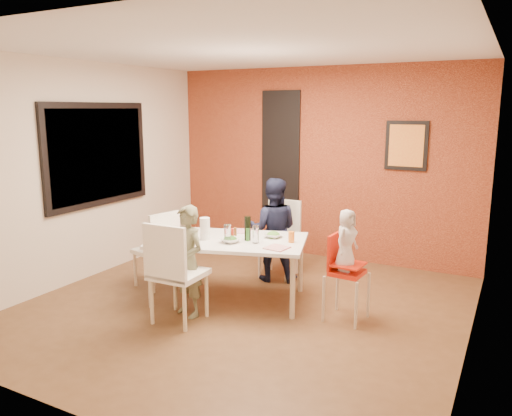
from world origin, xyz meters
The scene contains 35 objects.
ground centered at (0.00, 0.00, 0.00)m, with size 4.50×4.50×0.00m, color brown.
ceiling centered at (0.00, 0.00, 2.70)m, with size 4.50×4.50×0.02m, color silver.
wall_back centered at (0.00, 2.25, 1.35)m, with size 4.50×0.02×2.70m, color beige.
wall_front centered at (0.00, -2.25, 1.35)m, with size 4.50×0.02×2.70m, color beige.
wall_left centered at (-2.25, 0.00, 1.35)m, with size 0.02×4.50×2.70m, color beige.
wall_right centered at (2.25, 0.00, 1.35)m, with size 0.02×4.50×2.70m, color beige.
brick_accent_wall centered at (0.00, 2.23, 1.35)m, with size 4.50×0.02×2.70m, color maroon.
picture_window_frame centered at (-2.22, 0.20, 1.55)m, with size 0.05×1.70×1.30m, color black.
picture_window_pane centered at (-2.21, 0.20, 1.55)m, with size 0.02×1.55×1.15m, color black.
glassblock_strip centered at (-0.60, 2.21, 1.50)m, with size 0.55×0.03×1.70m, color silver.
glassblock_surround centered at (-0.60, 2.21, 1.50)m, with size 0.60×0.03×1.76m, color black.
art_print_frame centered at (1.20, 2.21, 1.65)m, with size 0.54×0.03×0.64m, color black.
art_print_canvas centered at (1.20, 2.19, 1.65)m, with size 0.44×0.01×0.54m, color #F39D36.
dining_table centered at (-0.26, 0.14, 0.64)m, with size 1.89×1.39×0.70m.
chair_near centered at (-0.40, -0.68, 0.58)m, with size 0.49×0.49×1.04m.
chair_far centered at (-0.12, 1.22, 0.54)m, with size 0.47×0.47×0.97m.
chair_left centered at (-1.19, 0.08, 0.52)m, with size 0.52×0.52×0.93m.
high_chair centered at (1.04, 0.23, 0.53)m, with size 0.40×0.40×0.89m.
child_near centered at (-0.41, -0.43, 0.58)m, with size 0.43×0.28×1.17m, color #616045.
child_far centered at (-0.11, 0.97, 0.65)m, with size 0.63×0.49×1.29m, color #161932.
toddler centered at (1.06, 0.23, 0.84)m, with size 0.31×0.20×0.63m, color beige.
plate_near_left centered at (-0.56, -0.29, 0.71)m, with size 0.21×0.21×0.01m, color white.
plate_far_mid centered at (-0.31, 0.50, 0.71)m, with size 0.22×0.22×0.01m, color white.
plate_near_right centered at (0.38, 0.05, 0.71)m, with size 0.22×0.22×0.01m, color silver.
plate_far_left centered at (-0.93, 0.22, 0.71)m, with size 0.20×0.20×0.01m, color white.
salad_bowl_a centered at (-0.17, 0.02, 0.73)m, with size 0.21×0.21×0.05m, color white.
salad_bowl_b centered at (0.15, 0.43, 0.73)m, with size 0.20×0.20×0.05m, color silver.
wine_bottle centered at (-0.05, 0.19, 0.84)m, with size 0.07×0.07×0.27m, color black.
wine_glass_a centered at (-0.17, -0.03, 0.81)m, with size 0.07×0.07×0.21m, color white.
wine_glass_b centered at (0.08, 0.13, 0.80)m, with size 0.07×0.07×0.19m, color white.
paper_towel_roll centered at (-0.48, 0.00, 0.83)m, with size 0.11×0.11×0.24m, color white.
condiment_red centered at (-0.19, 0.11, 0.77)m, with size 0.03×0.03×0.13m, color red.
condiment_green centered at (-0.03, 0.16, 0.78)m, with size 0.04×0.04×0.14m, color #2F7326.
condiment_brown centered at (-0.19, 0.18, 0.77)m, with size 0.03×0.03×0.13m, color brown.
sippy_cup centered at (0.41, 0.34, 0.76)m, with size 0.07×0.07×0.12m, color orange.
Camera 1 is at (2.51, -4.45, 2.13)m, focal length 35.00 mm.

